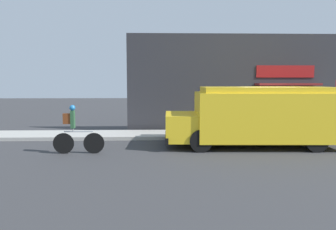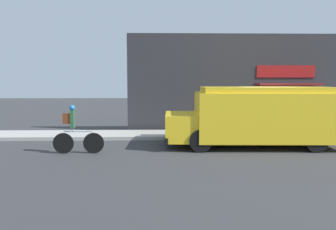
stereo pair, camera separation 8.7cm
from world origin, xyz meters
name	(u,v)px [view 2 (the right image)]	position (x,y,z in m)	size (l,w,h in m)	color
ground_plane	(266,140)	(0.00, 0.00, 0.00)	(70.00, 70.00, 0.00)	#38383A
sidewalk	(258,134)	(0.00, 1.01, 0.08)	(28.00, 2.03, 0.15)	#ADAAA3
storefront	(253,83)	(0.05, 2.36, 2.40)	(12.19, 0.98, 4.79)	#2D2D33
school_bus	(259,115)	(-0.75, -1.39, 1.20)	(6.67, 3.00, 2.28)	yellow
cyclist	(75,131)	(-7.46, -2.45, 0.78)	(1.76, 0.20, 1.69)	black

